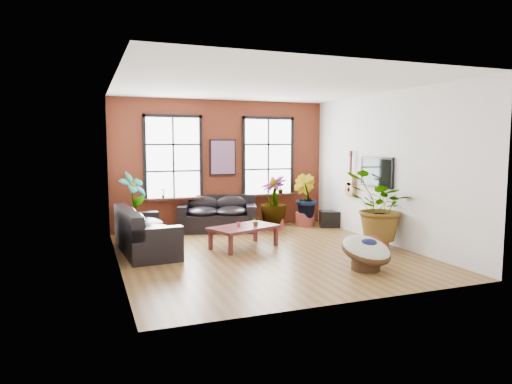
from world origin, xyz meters
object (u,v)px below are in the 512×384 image
sofa_left (143,232)px  coffee_table (244,229)px  sofa_back (217,215)px  papasan_chair (366,251)px

sofa_left → coffee_table: sofa_left is taller
sofa_back → sofa_left: bearing=-122.8°
sofa_left → coffee_table: 2.18m
sofa_back → sofa_left: size_ratio=0.92×
sofa_back → coffee_table: (-0.01, -2.19, 0.01)m
sofa_back → coffee_table: bearing=-73.3°
sofa_left → coffee_table: (2.15, -0.36, 0.00)m
sofa_back → papasan_chair: 4.94m
papasan_chair → sofa_left: bearing=128.6°
sofa_left → coffee_table: size_ratio=1.42×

